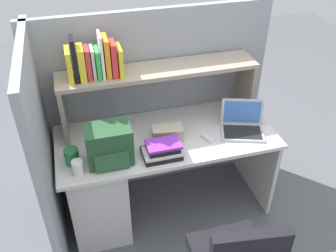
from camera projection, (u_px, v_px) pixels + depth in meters
name	position (u px, v px, depth m)	size (l,w,h in m)	color
ground_plane	(166.00, 204.00, 3.17)	(8.00, 8.00, 0.00)	#595B60
desk	(117.00, 178.00, 2.85)	(1.60, 0.70, 0.73)	silver
cubicle_partition_rear	(154.00, 104.00, 3.01)	(1.84, 0.05, 1.55)	gray
cubicle_partition_left	(46.00, 155.00, 2.49)	(0.05, 1.06, 1.55)	gray
overhead_hutch	(159.00, 81.00, 2.70)	(1.44, 0.28, 0.45)	gray
reference_books_on_shelf	(94.00, 60.00, 2.47)	(0.36, 0.19, 0.30)	yellow
laptop	(242.00, 125.00, 2.77)	(0.37, 0.34, 0.22)	#B7BABF
backpack	(109.00, 145.00, 2.44)	(0.30, 0.23, 0.27)	#264C2D
computer_mouse	(208.00, 137.00, 2.70)	(0.06, 0.10, 0.03)	silver
paper_cup	(78.00, 167.00, 2.39)	(0.08, 0.08, 0.09)	white
tissue_box	(167.00, 133.00, 2.68)	(0.22, 0.12, 0.10)	#BFB299
snack_canister	(72.00, 156.00, 2.46)	(0.10, 0.10, 0.11)	#26723F
desk_book_stack	(162.00, 150.00, 2.53)	(0.26, 0.20, 0.11)	black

